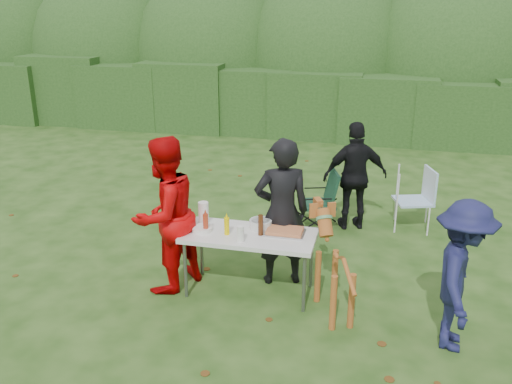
% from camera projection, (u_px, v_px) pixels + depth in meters
% --- Properties ---
extents(ground, '(80.00, 80.00, 0.00)m').
position_uv_depth(ground, '(222.00, 298.00, 6.23)').
color(ground, '#1E4211').
extents(hedge_row, '(22.00, 1.40, 1.70)m').
position_uv_depth(hedge_row, '(316.00, 102.00, 13.26)').
color(hedge_row, '#23471C').
rests_on(hedge_row, ground).
extents(shrub_backdrop, '(20.00, 2.60, 3.20)m').
position_uv_depth(shrub_backdrop, '(325.00, 63.00, 14.47)').
color(shrub_backdrop, '#3D6628').
rests_on(shrub_backdrop, ground).
extents(folding_table, '(1.50, 0.70, 0.74)m').
position_uv_depth(folding_table, '(249.00, 238.00, 6.14)').
color(folding_table, silver).
rests_on(folding_table, ground).
extents(person_cook, '(0.76, 0.63, 1.79)m').
position_uv_depth(person_cook, '(282.00, 212.00, 6.31)').
color(person_cook, black).
rests_on(person_cook, ground).
extents(person_red_jacket, '(0.99, 1.09, 1.83)m').
position_uv_depth(person_red_jacket, '(165.00, 215.00, 6.18)').
color(person_red_jacket, '#C50406').
rests_on(person_red_jacket, ground).
extents(person_black_puffy, '(1.02, 0.69, 1.61)m').
position_uv_depth(person_black_puffy, '(355.00, 176.00, 7.88)').
color(person_black_puffy, black).
rests_on(person_black_puffy, ground).
extents(child, '(0.66, 1.03, 1.52)m').
position_uv_depth(child, '(461.00, 276.00, 5.14)').
color(child, '#191C48').
rests_on(child, ground).
extents(dog, '(0.86, 1.21, 1.07)m').
position_uv_depth(dog, '(335.00, 270.00, 5.74)').
color(dog, '#A65823').
rests_on(dog, ground).
extents(camping_chair, '(0.71, 0.71, 0.90)m').
position_uv_depth(camping_chair, '(317.00, 201.00, 7.94)').
color(camping_chair, '#153A27').
rests_on(camping_chair, ground).
extents(lawn_chair, '(0.68, 0.68, 0.92)m').
position_uv_depth(lawn_chair, '(413.00, 199.00, 7.99)').
color(lawn_chair, '#5EA4E0').
rests_on(lawn_chair, ground).
extents(food_tray, '(0.45, 0.30, 0.02)m').
position_uv_depth(food_tray, '(285.00, 233.00, 6.12)').
color(food_tray, '#B7B7BA').
rests_on(food_tray, folding_table).
extents(focaccia_bread, '(0.40, 0.26, 0.04)m').
position_uv_depth(focaccia_bread, '(285.00, 230.00, 6.11)').
color(focaccia_bread, '#CC7747').
rests_on(focaccia_bread, food_tray).
extents(mustard_bottle, '(0.06, 0.06, 0.20)m').
position_uv_depth(mustard_bottle, '(227.00, 226.00, 6.07)').
color(mustard_bottle, '#F0D200').
rests_on(mustard_bottle, folding_table).
extents(ketchup_bottle, '(0.06, 0.06, 0.22)m').
position_uv_depth(ketchup_bottle, '(206.00, 223.00, 6.12)').
color(ketchup_bottle, '#AA341A').
rests_on(ketchup_bottle, folding_table).
extents(beer_bottle, '(0.06, 0.06, 0.24)m').
position_uv_depth(beer_bottle, '(261.00, 225.00, 6.05)').
color(beer_bottle, '#47230F').
rests_on(beer_bottle, folding_table).
extents(paper_towel_roll, '(0.12, 0.12, 0.26)m').
position_uv_depth(paper_towel_roll, '(204.00, 213.00, 6.37)').
color(paper_towel_roll, white).
rests_on(paper_towel_roll, folding_table).
extents(cup_stack, '(0.08, 0.08, 0.18)m').
position_uv_depth(cup_stack, '(240.00, 234.00, 5.89)').
color(cup_stack, white).
rests_on(cup_stack, folding_table).
extents(pasta_bowl, '(0.26, 0.26, 0.10)m').
position_uv_depth(pasta_bowl, '(261.00, 224.00, 6.25)').
color(pasta_bowl, silver).
rests_on(pasta_bowl, folding_table).
extents(plate_stack, '(0.24, 0.24, 0.05)m').
position_uv_depth(plate_stack, '(202.00, 229.00, 6.19)').
color(plate_stack, white).
rests_on(plate_stack, folding_table).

